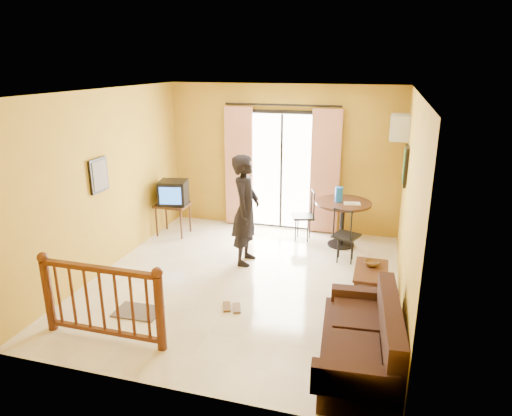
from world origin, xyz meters
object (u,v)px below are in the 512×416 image
(television, at_px, (173,193))
(standing_person, at_px, (246,210))
(dining_table, at_px, (343,211))
(sofa, at_px, (364,344))
(coffee_table, at_px, (371,277))

(television, relative_size, standing_person, 0.32)
(dining_table, xyz_separation_m, sofa, (0.59, -3.47, -0.35))
(dining_table, relative_size, coffee_table, 1.19)
(television, distance_m, sofa, 4.91)
(television, xyz_separation_m, sofa, (3.72, -3.16, -0.53))
(standing_person, bearing_deg, coffee_table, -107.02)
(coffee_table, bearing_deg, standing_person, 164.87)
(dining_table, bearing_deg, sofa, -80.35)
(sofa, xyz_separation_m, standing_person, (-2.03, 2.31, 0.60))
(sofa, bearing_deg, coffee_table, 85.45)
(sofa, bearing_deg, standing_person, 126.69)
(television, bearing_deg, sofa, -51.74)
(television, xyz_separation_m, dining_table, (3.13, 0.31, -0.18))
(dining_table, bearing_deg, coffee_table, -71.01)
(dining_table, bearing_deg, standing_person, -141.22)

